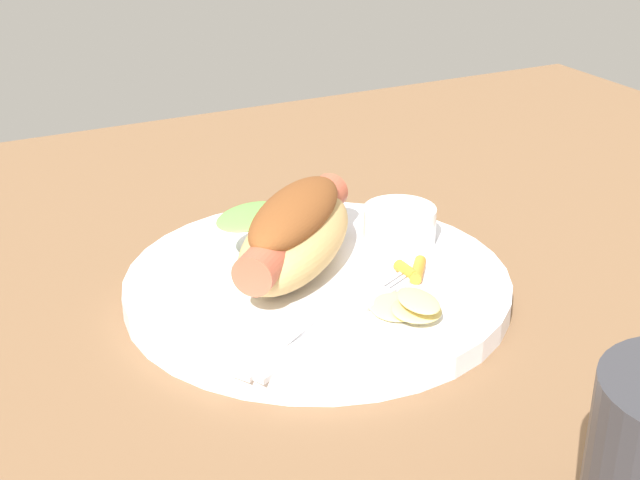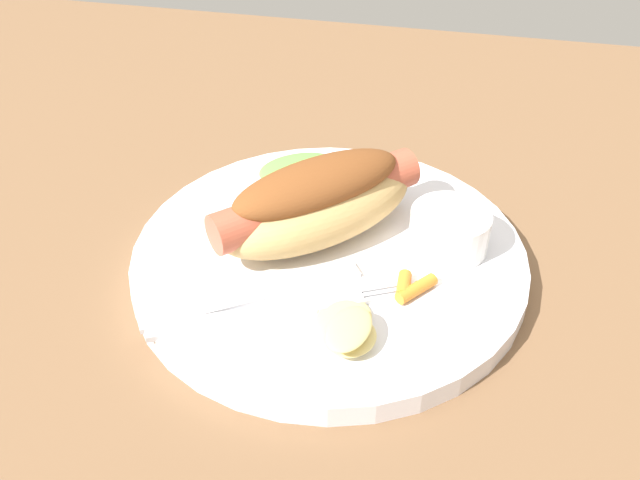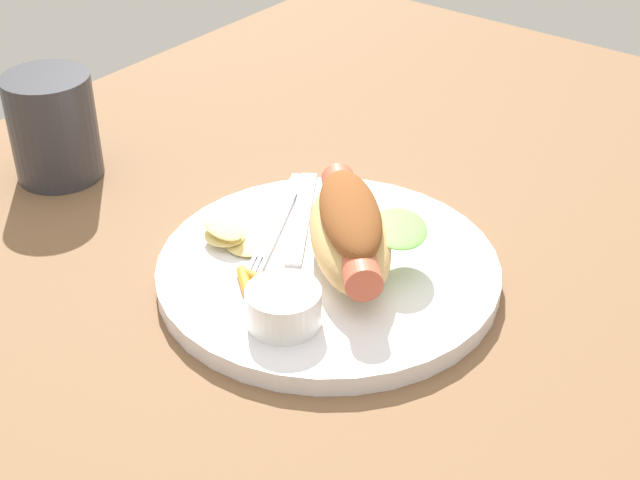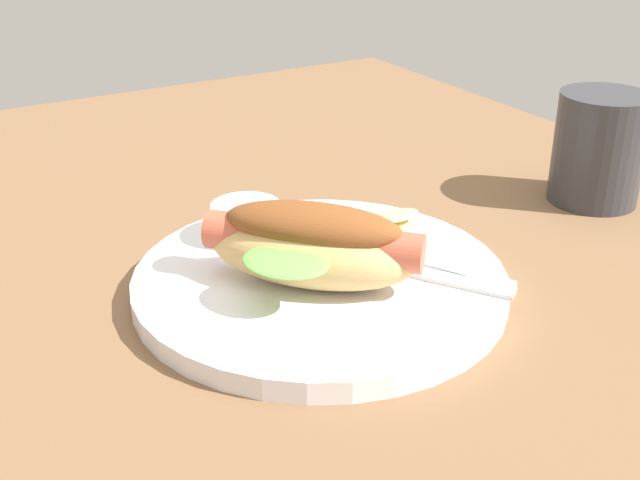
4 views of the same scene
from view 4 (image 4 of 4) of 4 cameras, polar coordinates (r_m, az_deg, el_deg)
name	(u,v)px [view 4 (image 4 of 4)]	position (r cm, az deg, el deg)	size (l,w,h in cm)	color
ground_plane	(320,302)	(60.28, 0.00, -4.38)	(120.00, 90.00, 1.80)	brown
plate	(320,280)	(59.69, 0.01, -2.83)	(27.27, 27.27, 1.60)	white
hot_dog	(312,244)	(56.20, -0.56, -0.31)	(14.94, 14.70, 6.00)	tan
sauce_ramekin	(246,221)	(63.91, -5.21, 1.32)	(5.49, 5.49, 2.87)	white
fork	(412,258)	(60.99, 6.47, -1.29)	(15.63, 8.38, 0.40)	silver
knife	(415,272)	(59.08, 6.73, -2.27)	(14.49, 1.40, 0.36)	silver
chips_pile	(387,227)	(64.57, 4.77, 0.92)	(4.68, 6.57, 1.88)	#E5CF7C
carrot_garnish	(315,228)	(64.91, -0.34, 0.86)	(2.59, 2.91, 0.88)	orange
drinking_cup	(599,148)	(77.75, 19.02, 6.11)	(8.08, 8.08, 10.10)	#333338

